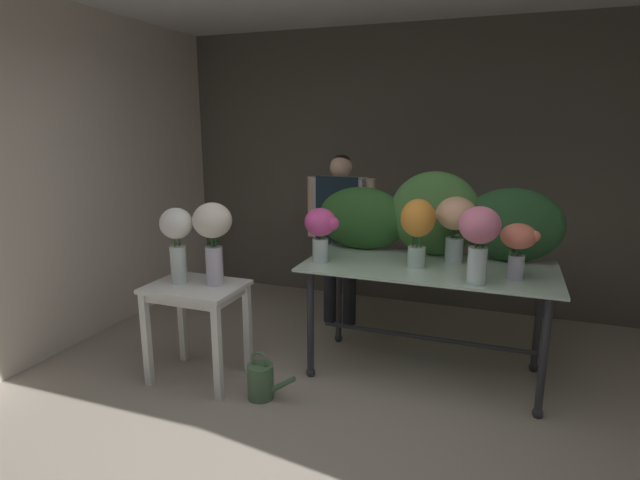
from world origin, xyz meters
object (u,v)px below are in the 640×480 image
object	(u,v)px
vase_coral_lilies	(518,243)
vase_sunset_freesia	(418,225)
vase_cream_lisianthus_tall	(213,232)
display_table_glass	(427,284)
florist	(340,222)
watering_can	(261,381)
vase_fuchsia_roses	(321,229)
vase_peach_ranunculus	(455,220)
vase_rosy_hydrangea	(479,235)
side_table_white	(196,300)
vase_white_roses_tall	(177,237)

from	to	relation	value
vase_coral_lilies	vase_sunset_freesia	bearing A→B (deg)	174.62
vase_cream_lisianthus_tall	display_table_glass	bearing A→B (deg)	22.79
florist	watering_can	distance (m)	1.70
vase_fuchsia_roses	vase_peach_ranunculus	size ratio (longest dim) A/B	0.83
vase_coral_lilies	vase_cream_lisianthus_tall	world-z (taller)	vase_cream_lisianthus_tall
display_table_glass	vase_coral_lilies	xyz separation A→B (m)	(0.58, -0.14, 0.38)
vase_rosy_hydrangea	display_table_glass	bearing A→B (deg)	136.53
display_table_glass	vase_peach_ranunculus	distance (m)	0.50
side_table_white	vase_coral_lilies	bearing A→B (deg)	13.38
florist	vase_rosy_hydrangea	size ratio (longest dim) A/B	3.16
vase_white_roses_tall	vase_coral_lilies	bearing A→B (deg)	12.62
vase_rosy_hydrangea	vase_sunset_freesia	distance (m)	0.49
vase_fuchsia_roses	vase_white_roses_tall	xyz separation A→B (m)	(-0.91, -0.46, -0.04)
florist	vase_peach_ranunculus	distance (m)	1.24
vase_white_roses_tall	side_table_white	bearing A→B (deg)	-0.00
florist	side_table_white	bearing A→B (deg)	-114.54
florist	vase_cream_lisianthus_tall	xyz separation A→B (m)	(-0.50, -1.33, 0.14)
side_table_white	vase_peach_ranunculus	bearing A→B (deg)	24.80
florist	vase_peach_ranunculus	size ratio (longest dim) A/B	3.24
vase_rosy_hydrangea	vase_coral_lilies	bearing A→B (deg)	38.43
vase_coral_lilies	vase_white_roses_tall	world-z (taller)	vase_white_roses_tall
watering_can	vase_rosy_hydrangea	bearing A→B (deg)	17.12
watering_can	vase_sunset_freesia	bearing A→B (deg)	35.98
side_table_white	vase_rosy_hydrangea	world-z (taller)	vase_rosy_hydrangea
display_table_glass	vase_fuchsia_roses	bearing A→B (deg)	-166.62
florist	vase_sunset_freesia	world-z (taller)	florist
vase_peach_ranunculus	vase_white_roses_tall	size ratio (longest dim) A/B	0.89
vase_cream_lisianthus_tall	vase_sunset_freesia	bearing A→B (deg)	21.19
vase_fuchsia_roses	display_table_glass	bearing A→B (deg)	13.38
vase_sunset_freesia	watering_can	xyz separation A→B (m)	(-0.91, -0.66, -1.03)
side_table_white	vase_fuchsia_roses	xyz separation A→B (m)	(0.78, 0.46, 0.49)
vase_coral_lilies	display_table_glass	bearing A→B (deg)	166.68
vase_white_roses_tall	vase_fuchsia_roses	bearing A→B (deg)	26.86
display_table_glass	watering_can	bearing A→B (deg)	-143.26
side_table_white	vase_white_roses_tall	bearing A→B (deg)	180.00
vase_fuchsia_roses	vase_sunset_freesia	xyz separation A→B (m)	(0.68, 0.10, 0.06)
florist	vase_rosy_hydrangea	distance (m)	1.65
side_table_white	vase_peach_ranunculus	distance (m)	1.95
vase_peach_ranunculus	vase_coral_lilies	size ratio (longest dim) A/B	1.31
vase_peach_ranunculus	watering_can	bearing A→B (deg)	-142.50
watering_can	vase_fuchsia_roses	bearing A→B (deg)	67.60
side_table_white	vase_cream_lisianthus_tall	size ratio (longest dim) A/B	1.23
florist	vase_sunset_freesia	bearing A→B (deg)	-44.30
vase_fuchsia_roses	watering_can	bearing A→B (deg)	-112.40
side_table_white	vase_cream_lisianthus_tall	bearing A→B (deg)	21.20
side_table_white	florist	distance (m)	1.56
florist	watering_can	size ratio (longest dim) A/B	4.46
vase_coral_lilies	watering_can	size ratio (longest dim) A/B	1.05
florist	vase_fuchsia_roses	distance (m)	0.94
florist	vase_fuchsia_roses	size ratio (longest dim) A/B	3.93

